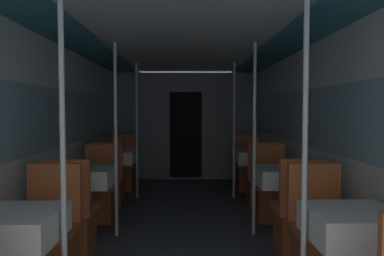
{
  "coord_description": "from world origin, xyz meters",
  "views": [
    {
      "loc": [
        0.01,
        -1.53,
        1.4
      ],
      "look_at": [
        0.07,
        2.44,
        1.21
      ],
      "focal_mm": 35.0,
      "sensor_mm": 36.0,
      "label": 1
    }
  ],
  "objects_px": {
    "dining_table_right_1": "(283,179)",
    "dining_table_right_0": "(353,229)",
    "support_pole_left_0": "(63,162)",
    "chair_right_near_1": "(297,224)",
    "chair_left_near_2": "(110,187)",
    "dining_table_right_2": "(254,158)",
    "support_pole_right_1": "(254,140)",
    "support_pole_left_2": "(137,131)",
    "support_pole_right_0": "(305,162)",
    "chair_right_far_1": "(271,197)",
    "chair_left_near_1": "(72,225)",
    "chair_right_far_2": "(248,173)",
    "chair_left_far_1": "(99,197)",
    "chair_right_far_0": "(321,248)",
    "support_pole_right_2": "(234,131)",
    "chair_left_far_0": "(48,250)",
    "support_pole_left_1": "(116,140)",
    "dining_table_left_0": "(13,231)",
    "dining_table_left_1": "(87,179)",
    "chair_left_far_2": "(123,174)",
    "dining_table_left_2": "(117,158)",
    "chair_right_near_2": "(261,187)"
  },
  "relations": [
    {
      "from": "dining_table_right_1",
      "to": "dining_table_right_0",
      "type": "bearing_deg",
      "value": -90.0
    },
    {
      "from": "support_pole_left_0",
      "to": "chair_right_near_1",
      "type": "relative_size",
      "value": 2.24
    },
    {
      "from": "chair_left_near_2",
      "to": "dining_table_right_2",
      "type": "bearing_deg",
      "value": 14.62
    },
    {
      "from": "chair_right_near_1",
      "to": "support_pole_right_1",
      "type": "bearing_deg",
      "value": 119.51
    },
    {
      "from": "chair_left_near_2",
      "to": "support_pole_left_2",
      "type": "xyz_separation_m",
      "value": [
        0.32,
        0.57,
        0.77
      ]
    },
    {
      "from": "support_pole_right_0",
      "to": "chair_right_far_1",
      "type": "distance_m",
      "value": 2.47
    },
    {
      "from": "dining_table_right_1",
      "to": "dining_table_right_2",
      "type": "height_order",
      "value": "same"
    },
    {
      "from": "support_pole_left_0",
      "to": "support_pole_right_0",
      "type": "xyz_separation_m",
      "value": [
        1.53,
        0.0,
        0.0
      ]
    },
    {
      "from": "chair_left_near_1",
      "to": "dining_table_right_0",
      "type": "bearing_deg",
      "value": -28.8
    },
    {
      "from": "chair_right_far_2",
      "to": "chair_left_far_1",
      "type": "bearing_deg",
      "value": 39.03
    },
    {
      "from": "support_pole_right_1",
      "to": "dining_table_right_2",
      "type": "relative_size",
      "value": 2.83
    },
    {
      "from": "chair_left_far_1",
      "to": "chair_left_near_2",
      "type": "bearing_deg",
      "value": -90.0
    },
    {
      "from": "support_pole_left_0",
      "to": "chair_right_far_0",
      "type": "bearing_deg",
      "value": 17.02
    },
    {
      "from": "support_pole_right_0",
      "to": "support_pole_right_2",
      "type": "height_order",
      "value": "same"
    },
    {
      "from": "chair_left_far_0",
      "to": "support_pole_left_1",
      "type": "height_order",
      "value": "support_pole_left_1"
    },
    {
      "from": "dining_table_right_0",
      "to": "support_pole_right_0",
      "type": "xyz_separation_m",
      "value": [
        -0.32,
        0.0,
        0.44
      ]
    },
    {
      "from": "dining_table_left_0",
      "to": "support_pole_right_1",
      "type": "distance_m",
      "value": 2.59
    },
    {
      "from": "support_pole_left_0",
      "to": "dining_table_right_1",
      "type": "distance_m",
      "value": 2.59
    },
    {
      "from": "chair_left_near_1",
      "to": "chair_right_near_1",
      "type": "height_order",
      "value": "same"
    },
    {
      "from": "chair_right_far_0",
      "to": "dining_table_right_1",
      "type": "bearing_deg",
      "value": -90.0
    },
    {
      "from": "dining_table_left_1",
      "to": "support_pole_left_1",
      "type": "xyz_separation_m",
      "value": [
        0.32,
        0.0,
        0.44
      ]
    },
    {
      "from": "chair_right_far_1",
      "to": "support_pole_left_2",
      "type": "bearing_deg",
      "value": -32.82
    },
    {
      "from": "chair_left_near_2",
      "to": "chair_left_near_1",
      "type": "bearing_deg",
      "value": -90.0
    },
    {
      "from": "chair_left_far_2",
      "to": "dining_table_right_0",
      "type": "xyz_separation_m",
      "value": [
        2.17,
        -4.09,
        0.34
      ]
    },
    {
      "from": "support_pole_left_0",
      "to": "support_pole_right_0",
      "type": "height_order",
      "value": "same"
    },
    {
      "from": "dining_table_left_2",
      "to": "chair_right_far_2",
      "type": "bearing_deg",
      "value": 14.62
    },
    {
      "from": "support_pole_right_2",
      "to": "chair_right_near_1",
      "type": "bearing_deg",
      "value": -82.15
    },
    {
      "from": "dining_table_right_0",
      "to": "support_pole_left_1",
      "type": "bearing_deg",
      "value": 136.44
    },
    {
      "from": "chair_left_far_0",
      "to": "support_pole_right_0",
      "type": "bearing_deg",
      "value": 162.98
    },
    {
      "from": "chair_right_far_0",
      "to": "chair_right_near_1",
      "type": "bearing_deg",
      "value": -90.0
    },
    {
      "from": "support_pole_left_0",
      "to": "support_pole_left_2",
      "type": "distance_m",
      "value": 3.52
    },
    {
      "from": "dining_table_right_1",
      "to": "chair_right_far_2",
      "type": "relative_size",
      "value": 0.79
    },
    {
      "from": "support_pole_left_2",
      "to": "dining_table_right_2",
      "type": "xyz_separation_m",
      "value": [
        1.85,
        0.0,
        -0.44
      ]
    },
    {
      "from": "chair_left_near_1",
      "to": "chair_left_far_1",
      "type": "xyz_separation_m",
      "value": [
        0.0,
        1.13,
        0.0
      ]
    },
    {
      "from": "support_pole_left_1",
      "to": "dining_table_right_0",
      "type": "relative_size",
      "value": 2.83
    },
    {
      "from": "support_pole_right_0",
      "to": "chair_left_far_2",
      "type": "bearing_deg",
      "value": 114.36
    },
    {
      "from": "dining_table_left_2",
      "to": "chair_right_far_0",
      "type": "distance_m",
      "value": 3.68
    },
    {
      "from": "chair_left_near_1",
      "to": "chair_right_near_2",
      "type": "relative_size",
      "value": 1.0
    },
    {
      "from": "support_pole_left_0",
      "to": "support_pole_right_2",
      "type": "relative_size",
      "value": 1.0
    },
    {
      "from": "chair_left_near_1",
      "to": "support_pole_left_1",
      "type": "height_order",
      "value": "support_pole_left_1"
    },
    {
      "from": "dining_table_right_2",
      "to": "chair_left_far_0",
      "type": "bearing_deg",
      "value": -126.32
    },
    {
      "from": "chair_left_far_1",
      "to": "chair_right_far_1",
      "type": "xyz_separation_m",
      "value": [
        2.17,
        0.0,
        0.0
      ]
    },
    {
      "from": "support_pole_left_2",
      "to": "dining_table_right_1",
      "type": "height_order",
      "value": "support_pole_left_2"
    },
    {
      "from": "support_pole_left_0",
      "to": "chair_right_far_2",
      "type": "xyz_separation_m",
      "value": [
        1.85,
        4.09,
        -0.77
      ]
    },
    {
      "from": "support_pole_left_1",
      "to": "support_pole_right_2",
      "type": "relative_size",
      "value": 1.0
    },
    {
      "from": "support_pole_right_0",
      "to": "chair_right_near_1",
      "type": "relative_size",
      "value": 2.24
    },
    {
      "from": "chair_left_near_1",
      "to": "chair_right_far_0",
      "type": "height_order",
      "value": "same"
    },
    {
      "from": "dining_table_left_1",
      "to": "support_pole_left_2",
      "type": "xyz_separation_m",
      "value": [
        0.32,
        1.76,
        0.44
      ]
    },
    {
      "from": "chair_right_far_0",
      "to": "chair_right_far_2",
      "type": "distance_m",
      "value": 3.52
    },
    {
      "from": "dining_table_right_2",
      "to": "chair_right_far_2",
      "type": "distance_m",
      "value": 0.66
    }
  ]
}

